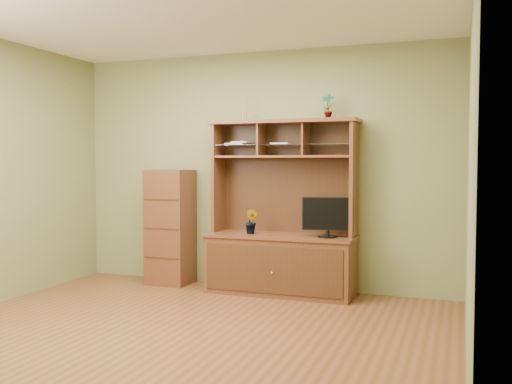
% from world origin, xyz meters
% --- Properties ---
extents(room, '(4.54, 4.04, 2.74)m').
position_xyz_m(room, '(0.00, 0.00, 1.35)').
color(room, brown).
rests_on(room, ground).
extents(media_hutch, '(1.66, 0.61, 1.90)m').
position_xyz_m(media_hutch, '(0.34, 1.73, 0.52)').
color(media_hutch, '#472214').
rests_on(media_hutch, room).
extents(monitor, '(0.53, 0.21, 0.42)m').
position_xyz_m(monitor, '(0.88, 1.65, 0.87)').
color(monitor, black).
rests_on(monitor, media_hutch).
extents(orchid_plant, '(0.18, 0.16, 0.27)m').
position_xyz_m(orchid_plant, '(0.03, 1.65, 0.79)').
color(orchid_plant, '#2B531C').
rests_on(orchid_plant, media_hutch).
extents(top_plant, '(0.15, 0.11, 0.27)m').
position_xyz_m(top_plant, '(0.84, 1.80, 2.04)').
color(top_plant, '#306E26').
rests_on(top_plant, media_hutch).
extents(reed_diffuser, '(0.06, 0.06, 0.28)m').
position_xyz_m(reed_diffuser, '(-0.12, 1.80, 2.01)').
color(reed_diffuser, silver).
rests_on(reed_diffuser, media_hutch).
extents(magazines, '(0.77, 0.19, 0.04)m').
position_xyz_m(magazines, '(-0.02, 1.81, 1.65)').
color(magazines, '#A6A6AA').
rests_on(magazines, media_hutch).
extents(side_cabinet, '(0.48, 0.44, 1.35)m').
position_xyz_m(side_cabinet, '(-1.04, 1.76, 0.67)').
color(side_cabinet, '#472214').
rests_on(side_cabinet, room).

